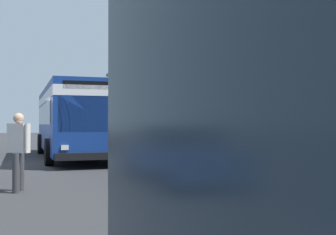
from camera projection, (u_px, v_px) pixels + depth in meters
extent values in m
plane|color=#2D2D30|center=(228.00, 158.00, 19.27)|extent=(120.00, 120.00, 0.00)
cube|color=#9E998E|center=(166.00, 161.00, 17.01)|extent=(30.07, 0.50, 0.12)
cube|color=beige|center=(118.00, 115.00, 26.60)|extent=(0.55, 0.55, 4.10)
cube|color=beige|center=(140.00, 113.00, 21.88)|extent=(0.55, 0.55, 4.10)
cube|color=beige|center=(175.00, 111.00, 17.16)|extent=(0.55, 0.55, 4.10)
cube|color=beige|center=(237.00, 106.00, 12.44)|extent=(0.55, 0.55, 4.10)
cube|color=#146B66|center=(206.00, 52.00, 17.64)|extent=(25.06, 3.16, 0.82)
cube|color=#19232D|center=(242.00, 127.00, 18.15)|extent=(21.05, 0.08, 2.40)
cube|color=navy|center=(73.00, 119.00, 19.71)|extent=(11.04, 2.71, 2.75)
cube|color=white|center=(73.00, 99.00, 19.72)|extent=(11.06, 2.73, 0.36)
cube|color=#19232D|center=(72.00, 115.00, 20.00)|extent=(9.28, 2.71, 0.90)
cube|color=#19232D|center=(92.00, 114.00, 14.54)|extent=(0.09, 2.24, 1.20)
cube|color=black|center=(92.00, 85.00, 14.54)|extent=(0.09, 1.94, 0.28)
cube|color=black|center=(92.00, 156.00, 14.39)|extent=(0.24, 2.45, 0.24)
cube|color=silver|center=(118.00, 147.00, 14.76)|extent=(0.06, 0.24, 0.16)
cube|color=silver|center=(65.00, 148.00, 14.19)|extent=(0.06, 0.24, 0.16)
cube|color=silver|center=(70.00, 89.00, 21.15)|extent=(2.43, 1.82, 0.24)
cylinder|color=black|center=(118.00, 151.00, 16.67)|extent=(1.00, 0.30, 1.00)
cylinder|color=black|center=(49.00, 152.00, 15.85)|extent=(1.00, 0.30, 1.00)
cylinder|color=black|center=(91.00, 143.00, 23.02)|extent=(1.00, 0.30, 1.00)
cylinder|color=black|center=(41.00, 144.00, 22.20)|extent=(1.00, 0.30, 1.00)
cylinder|color=#38383D|center=(16.00, 173.00, 9.56)|extent=(0.16, 0.16, 0.88)
cylinder|color=#38383D|center=(21.00, 171.00, 9.91)|extent=(0.16, 0.16, 0.88)
cube|color=silver|center=(19.00, 138.00, 9.75)|extent=(0.53, 0.51, 0.66)
sphere|color=tan|center=(19.00, 118.00, 9.76)|extent=(0.24, 0.24, 0.24)
cylinder|color=silver|center=(27.00, 137.00, 9.56)|extent=(0.09, 0.09, 0.59)
cylinder|color=silver|center=(11.00, 136.00, 9.94)|extent=(0.09, 0.09, 0.59)
cube|color=brown|center=(240.00, 162.00, 14.09)|extent=(0.95, 0.95, 0.56)
cylinder|color=#332319|center=(240.00, 153.00, 14.10)|extent=(0.81, 0.81, 0.02)
cylinder|color=brown|center=(240.00, 124.00, 14.11)|extent=(0.16, 0.16, 1.90)
ellipsoid|color=#1E6028|center=(249.00, 92.00, 13.77)|extent=(0.86, 0.39, 0.15)
ellipsoid|color=#1E6028|center=(253.00, 91.00, 14.20)|extent=(0.38, 0.92, 0.15)
ellipsoid|color=#1E6028|center=(234.00, 89.00, 14.61)|extent=(1.02, 0.29, 0.17)
ellipsoid|color=#1E6028|center=(229.00, 87.00, 13.98)|extent=(0.22, 0.83, 0.19)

